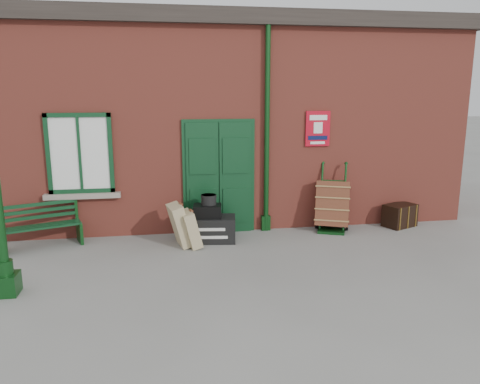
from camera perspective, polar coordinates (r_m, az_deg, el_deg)
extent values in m
plane|color=gray|center=(8.17, 0.83, -7.76)|extent=(80.00, 80.00, 0.00)
cube|color=#AF4838|center=(11.16, -2.34, 8.17)|extent=(10.00, 4.00, 4.00)
cube|color=#38302B|center=(11.22, -2.44, 19.19)|extent=(10.30, 4.30, 0.30)
cube|color=#0F371C|center=(9.23, -2.58, 1.67)|extent=(1.42, 0.12, 2.32)
cube|color=white|center=(9.20, -18.95, 4.45)|extent=(1.20, 0.08, 1.50)
cylinder|color=#0E3813|center=(9.23, 3.31, 7.30)|extent=(0.10, 0.10, 4.00)
cube|color=red|center=(9.56, 9.46, 7.63)|extent=(0.50, 0.03, 0.70)
cube|color=#0E3813|center=(7.41, -26.64, -10.02)|extent=(0.34, 0.34, 0.30)
cylinder|color=#0E3813|center=(7.33, -26.83, -8.20)|extent=(0.24, 0.24, 0.20)
cube|color=#0F371C|center=(9.16, -23.01, -3.88)|extent=(1.39, 0.79, 0.04)
cube|color=#0F371C|center=(9.29, -23.28, -2.09)|extent=(1.28, 0.49, 0.36)
cube|color=#0E3813|center=(9.18, -26.92, -5.53)|extent=(0.19, 0.40, 0.40)
cube|color=#0E3813|center=(9.29, -18.96, -4.63)|extent=(0.19, 0.40, 0.40)
cube|color=black|center=(8.89, -3.63, -4.51)|extent=(1.00, 0.64, 0.47)
cube|color=black|center=(8.79, -3.99, -2.33)|extent=(0.56, 0.44, 0.23)
cylinder|color=black|center=(8.77, -3.83, -0.93)|extent=(0.32, 0.32, 0.19)
cube|color=tan|center=(8.62, -7.32, -4.00)|extent=(0.51, 0.62, 0.80)
cube|color=tan|center=(8.54, -6.07, -4.50)|extent=(0.44, 0.55, 0.68)
cube|color=#0E3813|center=(9.64, 11.05, -4.67)|extent=(0.63, 0.55, 0.05)
cylinder|color=#0E3813|center=(9.66, 9.88, -0.54)|extent=(0.18, 0.36, 1.34)
cylinder|color=#0E3813|center=(9.65, 12.62, -0.67)|extent=(0.18, 0.36, 1.34)
cylinder|color=black|center=(9.82, 9.33, -3.67)|extent=(0.14, 0.25, 0.25)
cylinder|color=black|center=(9.81, 12.90, -3.85)|extent=(0.14, 0.25, 0.25)
cube|color=brown|center=(9.66, 11.21, -1.42)|extent=(0.87, 0.90, 0.99)
cube|color=black|center=(10.37, 18.89, -2.71)|extent=(0.77, 0.65, 0.47)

